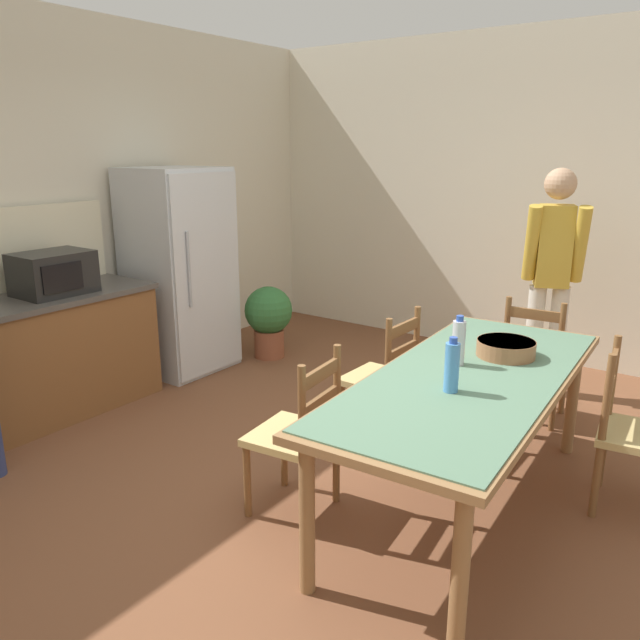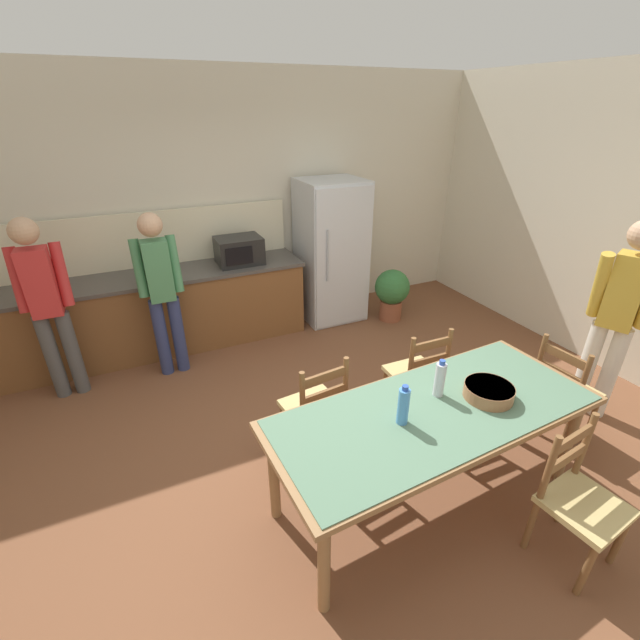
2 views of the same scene
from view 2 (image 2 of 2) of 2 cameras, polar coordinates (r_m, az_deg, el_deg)
ground_plane at (r=3.66m, az=0.59°, el=-16.52°), size 8.32×8.32×0.00m
wall_back at (r=5.30m, az=-12.18°, el=14.71°), size 6.52×0.12×2.90m
wall_right at (r=5.13m, az=36.32°, el=9.78°), size 0.12×5.20×2.90m
kitchen_counter at (r=5.07m, az=-22.16°, el=0.68°), size 3.53×0.66×0.89m
counter_splashback at (r=5.11m, az=-23.87°, el=9.55°), size 3.49×0.03×0.60m
refrigerator at (r=5.38m, az=1.50°, el=9.06°), size 0.75×0.73×1.74m
microwave at (r=4.97m, az=-10.74°, el=9.10°), size 0.50×0.39×0.30m
dining_table at (r=2.93m, az=15.04°, el=-12.53°), size 2.24×1.00×0.78m
bottle_near_centre at (r=2.65m, az=11.05°, el=-11.16°), size 0.07×0.07×0.27m
bottle_off_centre at (r=2.94m, az=15.68°, el=-7.60°), size 0.07×0.07×0.27m
serving_bowl at (r=3.06m, az=21.59°, el=-8.79°), size 0.32×0.32×0.09m
chair_side_far_left at (r=3.32m, az=-0.63°, el=-11.73°), size 0.46×0.44×0.91m
chair_head_end at (r=4.02m, az=29.69°, el=-8.20°), size 0.43×0.45×0.91m
chair_side_far_right at (r=3.78m, az=12.81°, el=-7.11°), size 0.43×0.41×0.91m
chair_side_near_right at (r=3.11m, az=31.26°, el=-19.84°), size 0.47×0.45×0.91m
person_at_sink at (r=4.46m, az=-32.68°, el=2.02°), size 0.43×0.30×1.71m
person_at_counter at (r=4.39m, az=-20.39°, el=3.99°), size 0.42×0.29×1.66m
person_by_table at (r=4.25m, az=34.89°, el=0.72°), size 0.40×0.50×1.75m
potted_plant at (r=5.51m, az=9.56°, el=3.79°), size 0.44×0.44×0.67m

